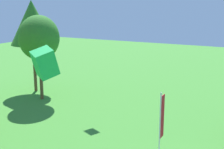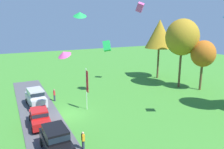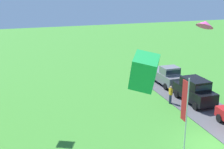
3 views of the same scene
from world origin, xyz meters
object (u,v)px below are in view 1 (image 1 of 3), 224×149
object	(u,v)px
tree_right_of_center	(32,23)
tree_left_of_center	(39,38)
flag_banner	(161,123)
kite_box_mid_center	(45,63)

from	to	relation	value
tree_right_of_center	tree_left_of_center	bearing A→B (deg)	-127.77
flag_banner	tree_right_of_center	bearing A→B (deg)	60.90
tree_left_of_center	tree_right_of_center	world-z (taller)	tree_right_of_center
tree_left_of_center	kite_box_mid_center	xyz separation A→B (m)	(-13.22, -11.80, 0.65)
tree_left_of_center	kite_box_mid_center	size ratio (longest dim) A/B	6.61
tree_left_of_center	tree_right_of_center	size ratio (longest dim) A/B	0.86
tree_right_of_center	kite_box_mid_center	world-z (taller)	tree_right_of_center
flag_banner	kite_box_mid_center	distance (m)	7.76
tree_right_of_center	kite_box_mid_center	distance (m)	21.14
tree_left_of_center	tree_right_of_center	distance (m)	3.72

